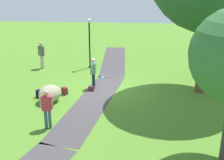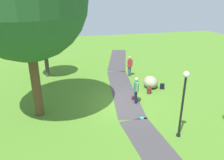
{
  "view_description": "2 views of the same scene",
  "coord_description": "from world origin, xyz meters",
  "px_view_note": "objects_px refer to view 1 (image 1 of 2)",
  "views": [
    {
      "loc": [
        15.13,
        1.48,
        5.97
      ],
      "look_at": [
        1.67,
        0.33,
        1.16
      ],
      "focal_mm": 47.59,
      "sensor_mm": 36.0,
      "label": 1
    },
    {
      "loc": [
        -11.7,
        3.68,
        6.38
      ],
      "look_at": [
        1.44,
        0.27,
        1.04
      ],
      "focal_mm": 35.14,
      "sensor_mm": 36.0,
      "label": 2
    }
  ],
  "objects_px": {
    "man_near_boulder": "(41,53)",
    "handbag_on_grass": "(91,88)",
    "backpack_by_boulder": "(65,91)",
    "lawn_boulder": "(50,94)",
    "frisbee_on_grass": "(103,77)",
    "woman_with_handbag": "(93,71)",
    "spare_backpack_on_lawn": "(39,94)",
    "lamp_post": "(89,38)",
    "passerby_on_path": "(47,106)"
  },
  "relations": [
    {
      "from": "man_near_boulder",
      "to": "handbag_on_grass",
      "type": "bearing_deg",
      "value": 45.67
    },
    {
      "from": "man_near_boulder",
      "to": "backpack_by_boulder",
      "type": "xyz_separation_m",
      "value": [
        4.44,
        2.58,
        -0.87
      ]
    },
    {
      "from": "lawn_boulder",
      "to": "frisbee_on_grass",
      "type": "distance_m",
      "value": 4.46
    },
    {
      "from": "woman_with_handbag",
      "to": "backpack_by_boulder",
      "type": "bearing_deg",
      "value": -51.94
    },
    {
      "from": "man_near_boulder",
      "to": "spare_backpack_on_lawn",
      "type": "relative_size",
      "value": 4.53
    },
    {
      "from": "lamp_post",
      "to": "spare_backpack_on_lawn",
      "type": "distance_m",
      "value": 5.95
    },
    {
      "from": "handbag_on_grass",
      "to": "spare_backpack_on_lawn",
      "type": "xyz_separation_m",
      "value": [
        1.12,
        -2.53,
        0.05
      ]
    },
    {
      "from": "lawn_boulder",
      "to": "spare_backpack_on_lawn",
      "type": "xyz_separation_m",
      "value": [
        -0.48,
        -0.71,
        -0.23
      ]
    },
    {
      "from": "lawn_boulder",
      "to": "handbag_on_grass",
      "type": "xyz_separation_m",
      "value": [
        -1.6,
        1.82,
        -0.28
      ]
    },
    {
      "from": "lawn_boulder",
      "to": "woman_with_handbag",
      "type": "height_order",
      "value": "woman_with_handbag"
    },
    {
      "from": "woman_with_handbag",
      "to": "passerby_on_path",
      "type": "distance_m",
      "value": 4.87
    },
    {
      "from": "lamp_post",
      "to": "lawn_boulder",
      "type": "relative_size",
      "value": 2.22
    },
    {
      "from": "lamp_post",
      "to": "lawn_boulder",
      "type": "bearing_deg",
      "value": -10.68
    },
    {
      "from": "lamp_post",
      "to": "handbag_on_grass",
      "type": "bearing_deg",
      "value": 9.69
    },
    {
      "from": "frisbee_on_grass",
      "to": "lamp_post",
      "type": "bearing_deg",
      "value": -151.11
    },
    {
      "from": "passerby_on_path",
      "to": "handbag_on_grass",
      "type": "height_order",
      "value": "passerby_on_path"
    },
    {
      "from": "man_near_boulder",
      "to": "handbag_on_grass",
      "type": "distance_m",
      "value": 5.52
    },
    {
      "from": "lamp_post",
      "to": "lawn_boulder",
      "type": "xyz_separation_m",
      "value": [
        5.83,
        -1.1,
        -1.63
      ]
    },
    {
      "from": "lawn_boulder",
      "to": "lamp_post",
      "type": "bearing_deg",
      "value": 169.32
    },
    {
      "from": "spare_backpack_on_lawn",
      "to": "frisbee_on_grass",
      "type": "distance_m",
      "value": 4.46
    },
    {
      "from": "man_near_boulder",
      "to": "passerby_on_path",
      "type": "bearing_deg",
      "value": 18.89
    },
    {
      "from": "lawn_boulder",
      "to": "spare_backpack_on_lawn",
      "type": "height_order",
      "value": "lawn_boulder"
    },
    {
      "from": "woman_with_handbag",
      "to": "man_near_boulder",
      "type": "height_order",
      "value": "man_near_boulder"
    },
    {
      "from": "passerby_on_path",
      "to": "spare_backpack_on_lawn",
      "type": "relative_size",
      "value": 4.22
    },
    {
      "from": "lamp_post",
      "to": "man_near_boulder",
      "type": "bearing_deg",
      "value": -82.32
    },
    {
      "from": "backpack_by_boulder",
      "to": "passerby_on_path",
      "type": "bearing_deg",
      "value": 2.9
    },
    {
      "from": "handbag_on_grass",
      "to": "passerby_on_path",
      "type": "bearing_deg",
      "value": -14.78
    },
    {
      "from": "passerby_on_path",
      "to": "backpack_by_boulder",
      "type": "height_order",
      "value": "passerby_on_path"
    },
    {
      "from": "spare_backpack_on_lawn",
      "to": "frisbee_on_grass",
      "type": "xyz_separation_m",
      "value": [
        -3.38,
        2.9,
        -0.18
      ]
    },
    {
      "from": "backpack_by_boulder",
      "to": "man_near_boulder",
      "type": "bearing_deg",
      "value": -149.84
    },
    {
      "from": "lawn_boulder",
      "to": "man_near_boulder",
      "type": "height_order",
      "value": "man_near_boulder"
    },
    {
      "from": "woman_with_handbag",
      "to": "man_near_boulder",
      "type": "relative_size",
      "value": 0.94
    },
    {
      "from": "passerby_on_path",
      "to": "handbag_on_grass",
      "type": "xyz_separation_m",
      "value": [
        -4.27,
        1.13,
        -0.84
      ]
    },
    {
      "from": "handbag_on_grass",
      "to": "backpack_by_boulder",
      "type": "distance_m",
      "value": 1.46
    },
    {
      "from": "handbag_on_grass",
      "to": "frisbee_on_grass",
      "type": "distance_m",
      "value": 2.29
    },
    {
      "from": "frisbee_on_grass",
      "to": "handbag_on_grass",
      "type": "bearing_deg",
      "value": -9.15
    },
    {
      "from": "man_near_boulder",
      "to": "passerby_on_path",
      "type": "relative_size",
      "value": 1.07
    },
    {
      "from": "lamp_post",
      "to": "handbag_on_grass",
      "type": "height_order",
      "value": "lamp_post"
    },
    {
      "from": "lamp_post",
      "to": "backpack_by_boulder",
      "type": "xyz_separation_m",
      "value": [
        4.86,
        -0.59,
        -1.86
      ]
    },
    {
      "from": "lamp_post",
      "to": "spare_backpack_on_lawn",
      "type": "height_order",
      "value": "lamp_post"
    },
    {
      "from": "woman_with_handbag",
      "to": "man_near_boulder",
      "type": "distance_m",
      "value": 5.19
    },
    {
      "from": "man_near_boulder",
      "to": "handbag_on_grass",
      "type": "relative_size",
      "value": 5.54
    },
    {
      "from": "frisbee_on_grass",
      "to": "backpack_by_boulder",
      "type": "bearing_deg",
      "value": -30.07
    },
    {
      "from": "woman_with_handbag",
      "to": "spare_backpack_on_lawn",
      "type": "relative_size",
      "value": 4.25
    },
    {
      "from": "passerby_on_path",
      "to": "woman_with_handbag",
      "type": "bearing_deg",
      "value": 165.79
    },
    {
      "from": "lamp_post",
      "to": "passerby_on_path",
      "type": "relative_size",
      "value": 1.96
    },
    {
      "from": "lawn_boulder",
      "to": "frisbee_on_grass",
      "type": "bearing_deg",
      "value": 150.5
    },
    {
      "from": "woman_with_handbag",
      "to": "frisbee_on_grass",
      "type": "relative_size",
      "value": 7.53
    },
    {
      "from": "woman_with_handbag",
      "to": "backpack_by_boulder",
      "type": "distance_m",
      "value": 1.92
    },
    {
      "from": "lamp_post",
      "to": "backpack_by_boulder",
      "type": "relative_size",
      "value": 8.26
    }
  ]
}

